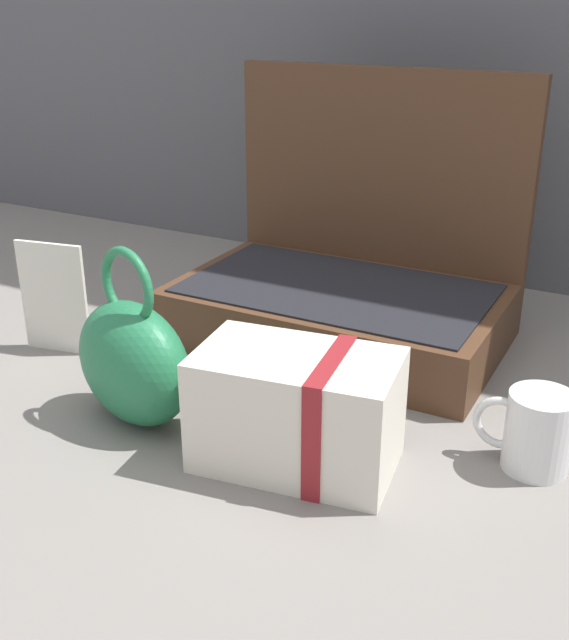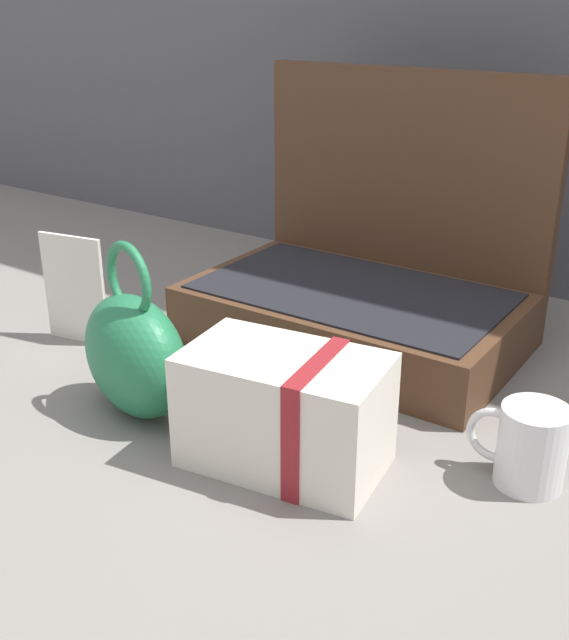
% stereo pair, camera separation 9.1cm
% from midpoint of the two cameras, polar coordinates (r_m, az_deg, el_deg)
% --- Properties ---
extents(ground_plane, '(6.00, 6.00, 0.00)m').
position_cam_midpoint_polar(ground_plane, '(0.97, 4.65, -6.56)').
color(ground_plane, slate).
extents(open_suitcase, '(0.46, 0.30, 0.38)m').
position_cam_midpoint_polar(open_suitcase, '(1.14, 8.36, 2.64)').
color(open_suitcase, '#4C301E').
rests_on(open_suitcase, ground_plane).
extents(teal_pouch_handbag, '(0.19, 0.14, 0.22)m').
position_cam_midpoint_polar(teal_pouch_handbag, '(0.93, -8.30, -2.54)').
color(teal_pouch_handbag, '#237247').
rests_on(teal_pouch_handbag, ground_plane).
extents(cream_toiletry_bag, '(0.23, 0.15, 0.13)m').
position_cam_midpoint_polar(cream_toiletry_bag, '(0.83, 3.38, -6.85)').
color(cream_toiletry_bag, silver).
rests_on(cream_toiletry_bag, ground_plane).
extents(coffee_mug, '(0.11, 0.07, 0.09)m').
position_cam_midpoint_polar(coffee_mug, '(0.86, 20.64, -8.80)').
color(coffee_mug, silver).
rests_on(coffee_mug, ground_plane).
extents(info_card_left, '(0.10, 0.03, 0.16)m').
position_cam_midpoint_polar(info_card_left, '(1.14, -13.12, 2.18)').
color(info_card_left, silver).
rests_on(info_card_left, ground_plane).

